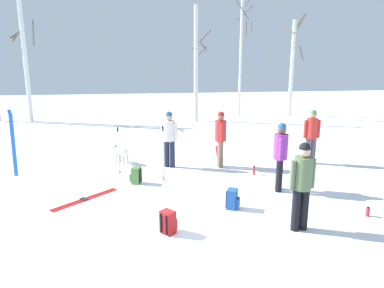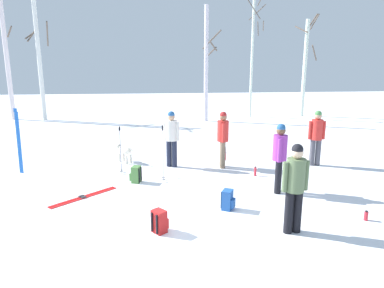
# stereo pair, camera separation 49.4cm
# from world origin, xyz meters

# --- Properties ---
(ground_plane) EXTENTS (60.00, 60.00, 0.00)m
(ground_plane) POSITION_xyz_m (0.00, 0.00, 0.00)
(ground_plane) COLOR white
(person_0) EXTENTS (0.34, 0.52, 1.72)m
(person_0) POSITION_xyz_m (1.57, 3.40, 0.98)
(person_0) COLOR #72604C
(person_0) RESTS_ON ground_plane
(person_1) EXTENTS (0.52, 0.34, 1.72)m
(person_1) POSITION_xyz_m (4.47, 3.32, 0.98)
(person_1) COLOR #4C4C56
(person_1) RESTS_ON ground_plane
(person_2) EXTENTS (0.34, 0.49, 1.72)m
(person_2) POSITION_xyz_m (2.53, 1.19, 0.98)
(person_2) COLOR black
(person_2) RESTS_ON ground_plane
(person_3) EXTENTS (0.48, 0.34, 1.72)m
(person_3) POSITION_xyz_m (0.04, 3.64, 0.98)
(person_3) COLOR #1E2338
(person_3) RESTS_ON ground_plane
(person_4) EXTENTS (0.52, 0.34, 1.72)m
(person_4) POSITION_xyz_m (2.08, -0.87, 0.98)
(person_4) COLOR black
(person_4) RESTS_ON ground_plane
(dog) EXTENTS (0.60, 0.73, 0.57)m
(dog) POSITION_xyz_m (-1.46, 4.28, 0.39)
(dog) COLOR beige
(dog) RESTS_ON ground_plane
(ski_pair_planted_0) EXTENTS (0.17, 0.10, 1.89)m
(ski_pair_planted_0) POSITION_xyz_m (-4.32, 3.44, 0.94)
(ski_pair_planted_0) COLOR blue
(ski_pair_planted_0) RESTS_ON ground_plane
(ski_pair_lying_0) EXTENTS (1.41, 1.30, 0.05)m
(ski_pair_lying_0) POSITION_xyz_m (-2.17, 1.33, 0.01)
(ski_pair_lying_0) COLOR red
(ski_pair_lying_0) RESTS_ON ground_plane
(ski_pair_lying_1) EXTENTS (0.53, 1.89, 0.05)m
(ski_pair_lying_1) POSITION_xyz_m (1.93, 5.10, 0.01)
(ski_pair_lying_1) COLOR red
(ski_pair_lying_1) RESTS_ON ground_plane
(ski_poles_0) EXTENTS (0.07, 0.23, 1.36)m
(ski_poles_0) POSITION_xyz_m (-1.45, 3.13, 0.73)
(ski_poles_0) COLOR #B2B2BC
(ski_poles_0) RESTS_ON ground_plane
(ski_poles_1) EXTENTS (0.07, 0.27, 1.51)m
(ski_poles_1) POSITION_xyz_m (-0.26, 2.32, 0.80)
(ski_poles_1) COLOR #B2B2BC
(ski_poles_1) RESTS_ON ground_plane
(backpack_0) EXTENTS (0.35, 0.34, 0.44)m
(backpack_0) POSITION_xyz_m (-0.41, -0.61, 0.21)
(backpack_0) COLOR red
(backpack_0) RESTS_ON ground_plane
(backpack_1) EXTENTS (0.34, 0.32, 0.44)m
(backpack_1) POSITION_xyz_m (1.09, 0.29, 0.21)
(backpack_1) COLOR #1E4C99
(backpack_1) RESTS_ON ground_plane
(backpack_2) EXTENTS (0.33, 0.31, 0.44)m
(backpack_2) POSITION_xyz_m (-0.99, 2.29, 0.21)
(backpack_2) COLOR #4C7F3F
(backpack_2) RESTS_ON ground_plane
(water_bottle_0) EXTENTS (0.08, 0.08, 0.21)m
(water_bottle_0) POSITION_xyz_m (3.77, -0.54, 0.10)
(water_bottle_0) COLOR red
(water_bottle_0) RESTS_ON ground_plane
(water_bottle_1) EXTENTS (0.07, 0.07, 0.27)m
(water_bottle_1) POSITION_xyz_m (2.34, 2.48, 0.13)
(water_bottle_1) COLOR red
(water_bottle_1) RESTS_ON ground_plane
(birch_tree_0) EXTENTS (1.39, 1.37, 7.60)m
(birch_tree_0) POSITION_xyz_m (-8.40, 13.79, 3.91)
(birch_tree_0) COLOR silver
(birch_tree_0) RESTS_ON ground_plane
(birch_tree_1) EXTENTS (1.33, 1.08, 6.49)m
(birch_tree_1) POSITION_xyz_m (-6.59, 13.39, 3.33)
(birch_tree_1) COLOR silver
(birch_tree_1) RESTS_ON ground_plane
(birch_tree_2) EXTENTS (0.95, 1.44, 6.03)m
(birch_tree_2) POSITION_xyz_m (2.34, 12.12, 3.08)
(birch_tree_2) COLOR silver
(birch_tree_2) RESTS_ON ground_plane
(birch_tree_3) EXTENTS (1.17, 1.44, 6.93)m
(birch_tree_3) POSITION_xyz_m (5.18, 13.38, 3.66)
(birch_tree_3) COLOR silver
(birch_tree_3) RESTS_ON ground_plane
(birch_tree_4) EXTENTS (1.40, 1.24, 5.83)m
(birch_tree_4) POSITION_xyz_m (8.34, 13.34, 2.96)
(birch_tree_4) COLOR silver
(birch_tree_4) RESTS_ON ground_plane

